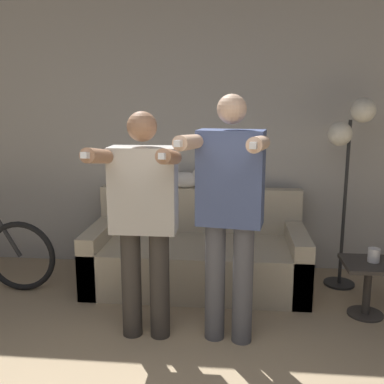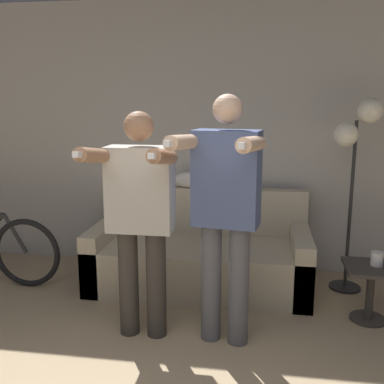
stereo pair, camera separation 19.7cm
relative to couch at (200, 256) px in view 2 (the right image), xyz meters
name	(u,v)px [view 2 (the right image)]	position (x,y,z in m)	size (l,w,h in m)	color
wall_back	(201,138)	(-0.07, 0.53, 1.04)	(10.00, 0.05, 2.60)	#B7B2A8
couch	(200,256)	(0.00, 0.00, 0.00)	(1.93, 0.89, 0.84)	beige
person_left	(140,211)	(-0.29, -0.97, 0.66)	(0.52, 0.67, 1.59)	#38332D
person_right	(225,205)	(0.30, -0.97, 0.72)	(0.57, 0.73, 1.70)	#56565B
cat	(191,179)	(-0.13, 0.33, 0.66)	(0.43, 0.12, 0.19)	silver
floor_lamp	(356,141)	(1.31, 0.10, 1.06)	(0.39, 0.27, 1.68)	black
side_table	(371,282)	(1.38, -0.49, 0.05)	(0.39, 0.39, 0.44)	#38332D
cup	(377,259)	(1.41, -0.47, 0.23)	(0.09, 0.09, 0.11)	white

